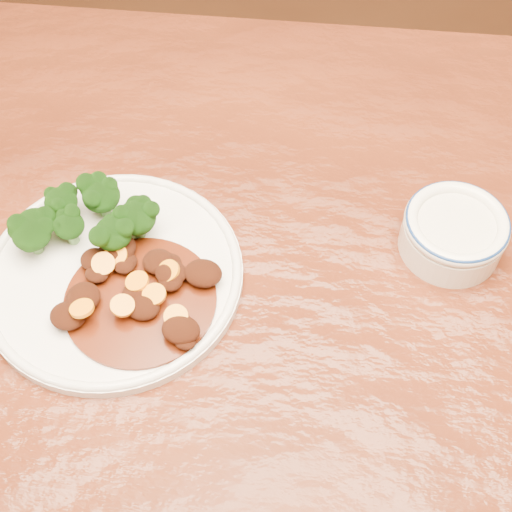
# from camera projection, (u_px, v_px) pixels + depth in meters

# --- Properties ---
(ground) EXTENTS (4.00, 4.00, 0.00)m
(ground) POSITION_uv_depth(u_px,v_px,m) (279.00, 500.00, 1.36)
(ground) COLOR #432010
(ground) RESTS_ON ground
(dining_table) EXTENTS (1.60, 1.07, 0.75)m
(dining_table) POSITION_uv_depth(u_px,v_px,m) (295.00, 329.00, 0.81)
(dining_table) COLOR #5B2310
(dining_table) RESTS_ON ground
(dinner_plate) EXTENTS (0.27, 0.27, 0.02)m
(dinner_plate) POSITION_uv_depth(u_px,v_px,m) (114.00, 274.00, 0.75)
(dinner_plate) COLOR silver
(dinner_plate) RESTS_ON dining_table
(broccoli_florets) EXTENTS (0.14, 0.11, 0.05)m
(broccoli_florets) POSITION_uv_depth(u_px,v_px,m) (81.00, 219.00, 0.75)
(broccoli_florets) COLOR #5C914B
(broccoli_florets) RESTS_ON dinner_plate
(mince_stew) EXTENTS (0.16, 0.16, 0.03)m
(mince_stew) POSITION_uv_depth(u_px,v_px,m) (139.00, 289.00, 0.72)
(mince_stew) COLOR #4E1B08
(mince_stew) RESTS_ON dinner_plate
(dip_bowl) EXTENTS (0.11, 0.11, 0.05)m
(dip_bowl) POSITION_uv_depth(u_px,v_px,m) (454.00, 232.00, 0.76)
(dip_bowl) COLOR silver
(dip_bowl) RESTS_ON dining_table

